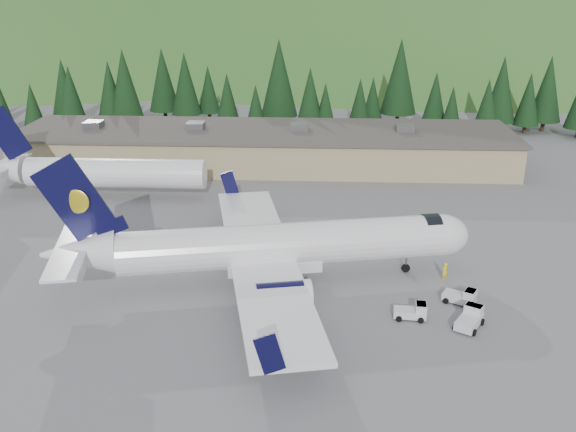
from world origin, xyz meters
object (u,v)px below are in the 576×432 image
at_px(baggage_tug_b, 462,297).
at_px(baggage_tug_c, 470,318).
at_px(airliner, 272,247).
at_px(second_airliner, 93,172).
at_px(baggage_tug_a, 413,311).
at_px(ramp_worker, 445,272).
at_px(terminal_building, 265,147).

height_order(baggage_tug_b, baggage_tug_c, baggage_tug_c).
xyz_separation_m(airliner, baggage_tug_c, (16.16, -7.08, -2.67)).
relative_size(baggage_tug_b, baggage_tug_c, 0.92).
height_order(second_airliner, baggage_tug_a, second_airliner).
relative_size(baggage_tug_b, ramp_worker, 1.74).
distance_m(baggage_tug_c, ramp_worker, 8.12).
distance_m(airliner, baggage_tug_c, 17.84).
height_order(second_airliner, baggage_tug_b, second_airliner).
relative_size(baggage_tug_a, ramp_worker, 1.58).
bearing_deg(ramp_worker, terminal_building, -102.65).
xyz_separation_m(terminal_building, ramp_worker, (19.49, -37.21, -1.77)).
relative_size(second_airliner, baggage_tug_c, 8.50).
height_order(airliner, baggage_tug_b, airliner).
bearing_deg(terminal_building, second_airliner, -141.22).
relative_size(baggage_tug_b, terminal_building, 0.04).
xyz_separation_m(second_airliner, ramp_worker, (39.40, -21.21, -2.47)).
bearing_deg(ramp_worker, baggage_tug_c, 53.88).
xyz_separation_m(airliner, ramp_worker, (15.57, 1.02, -2.51)).
bearing_deg(baggage_tug_c, baggage_tug_b, 29.16).
bearing_deg(airliner, baggage_tug_b, -23.63).
distance_m(airliner, ramp_worker, 15.80).
bearing_deg(baggage_tug_b, airliner, -162.60).
height_order(second_airliner, ramp_worker, second_airliner).
relative_size(airliner, baggage_tug_a, 14.05).
height_order(baggage_tug_a, ramp_worker, ramp_worker).
distance_m(baggage_tug_b, ramp_worker, 4.48).
distance_m(second_airliner, baggage_tug_c, 49.65).
height_order(baggage_tug_b, terminal_building, terminal_building).
height_order(airliner, terminal_building, airliner).
distance_m(second_airliner, baggage_tug_a, 45.61).
xyz_separation_m(airliner, terminal_building, (-3.92, 38.23, -0.74)).
bearing_deg(terminal_building, airliner, -84.14).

